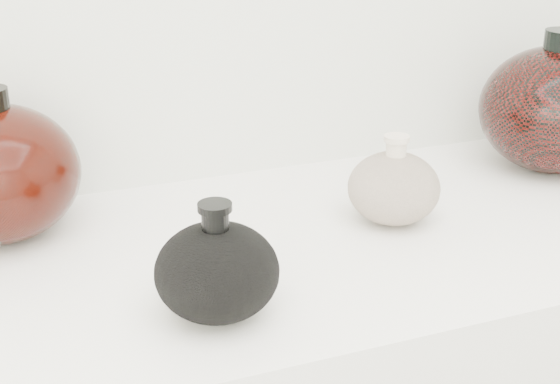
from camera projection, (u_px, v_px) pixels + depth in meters
name	position (u px, v px, depth m)	size (l,w,h in m)	color
black_gourd_vase	(217.00, 271.00, 0.81)	(0.14, 0.14, 0.13)	black
cream_gourd_vase	(394.00, 187.00, 1.03)	(0.15, 0.15, 0.12)	beige
right_round_pot	(554.00, 109.00, 1.20)	(0.26, 0.26, 0.22)	black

